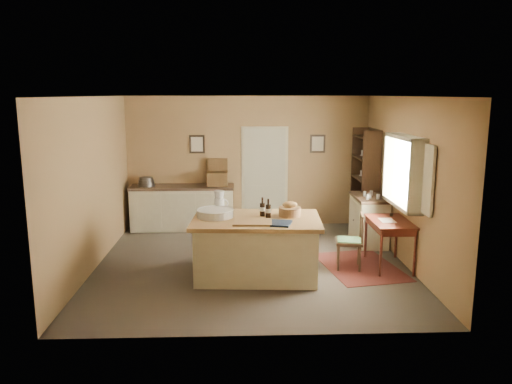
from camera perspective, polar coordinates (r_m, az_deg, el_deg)
ground at (r=8.29m, az=-0.52°, el=-8.15°), size 5.00×5.00×0.00m
wall_back at (r=10.41m, az=-0.93°, el=3.49°), size 5.00×0.10×2.70m
wall_front at (r=5.50m, az=0.19°, el=-3.48°), size 5.00×0.10×2.70m
wall_left at (r=8.26m, az=-18.15°, el=0.92°), size 0.10×5.00×2.70m
wall_right at (r=8.39m, az=16.79°, el=1.15°), size 0.10×5.00×2.70m
ceiling at (r=7.82m, az=-0.56°, el=10.87°), size 5.00×5.00×0.00m
door at (r=10.44m, az=1.00°, el=1.87°), size 0.97×0.06×2.11m
framed_prints at (r=10.35m, az=0.18°, el=5.51°), size 2.82×0.02×0.38m
window at (r=8.15m, az=16.80°, el=2.29°), size 0.25×1.99×1.12m
work_island at (r=7.59m, az=-0.04°, el=-6.14°), size 1.98×1.35×1.20m
sideboard at (r=10.33m, az=-8.34°, el=-1.59°), size 2.10×0.60×1.18m
rug at (r=8.30m, az=11.82°, el=-8.33°), size 1.36×1.77×0.01m
writing_desk at (r=8.22m, az=15.06°, el=-3.78°), size 0.60×0.98×0.82m
desk_chair at (r=8.07m, az=10.60°, el=-5.60°), size 0.47×0.47×0.88m
right_cabinet at (r=9.45m, az=12.76°, el=-3.09°), size 0.55×0.99×0.99m
shelving_unit at (r=10.14m, az=12.57°, el=1.20°), size 0.35×0.93×2.07m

